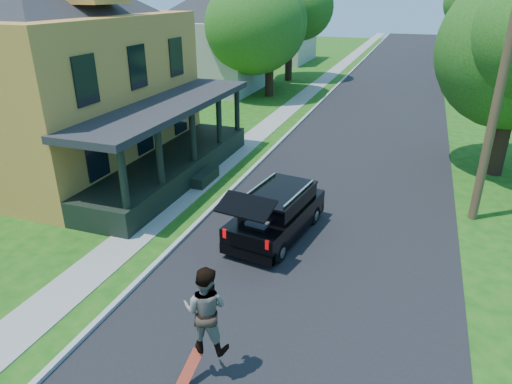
% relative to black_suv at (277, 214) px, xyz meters
% --- Properties ---
extents(ground, '(140.00, 140.00, 0.00)m').
position_rel_black_suv_xyz_m(ground, '(1.40, -2.84, -0.77)').
color(ground, '#134B0F').
rests_on(ground, ground).
extents(street, '(8.00, 120.00, 0.02)m').
position_rel_black_suv_xyz_m(street, '(1.40, 17.16, -0.77)').
color(street, black).
rests_on(street, ground).
extents(curb, '(0.15, 120.00, 0.12)m').
position_rel_black_suv_xyz_m(curb, '(-2.65, 17.16, -0.77)').
color(curb, '#A0A09B').
rests_on(curb, ground).
extents(sidewalk, '(1.30, 120.00, 0.03)m').
position_rel_black_suv_xyz_m(sidewalk, '(-4.20, 17.16, -0.77)').
color(sidewalk, '#96978E').
rests_on(sidewalk, ground).
extents(front_walk, '(6.50, 1.20, 0.03)m').
position_rel_black_suv_xyz_m(front_walk, '(-8.10, 3.16, -0.77)').
color(front_walk, '#96978E').
rests_on(front_walk, ground).
extents(main_house, '(15.56, 15.56, 10.10)m').
position_rel_black_suv_xyz_m(main_house, '(-11.40, 3.15, 4.15)').
color(main_house, '#D38B3E').
rests_on(main_house, ground).
extents(neighbor_house_mid, '(12.78, 12.78, 8.30)m').
position_rel_black_suv_xyz_m(neighbor_house_mid, '(-12.10, 21.16, 3.42)').
color(neighbor_house_mid, '#B6B3A1').
rests_on(neighbor_house_mid, ground).
extents(neighbor_house_far, '(12.78, 12.78, 8.30)m').
position_rel_black_suv_xyz_m(neighbor_house_far, '(-12.10, 37.16, 3.42)').
color(neighbor_house_far, '#B6B3A1').
rests_on(neighbor_house_far, ground).
extents(black_suv, '(2.23, 4.51, 2.01)m').
position_rel_black_suv_xyz_m(black_suv, '(0.00, 0.00, 0.00)').
color(black_suv, black).
rests_on(black_suv, ground).
extents(skateboarder, '(0.95, 0.78, 1.81)m').
position_rel_black_suv_xyz_m(skateboarder, '(0.40, -5.84, 0.81)').
color(skateboarder, black).
rests_on(skateboarder, ground).
extents(skateboard, '(0.38, 0.65, 0.69)m').
position_rel_black_suv_xyz_m(skateboard, '(0.16, -6.22, -0.46)').
color(skateboard, '#B7290F').
rests_on(skateboard, ground).
extents(tree_left_mid, '(6.73, 6.69, 9.16)m').
position_rel_black_suv_xyz_m(tree_left_mid, '(-6.70, 19.66, 4.90)').
color(tree_left_mid, black).
rests_on(tree_left_mid, ground).
extents(tree_left_far, '(5.88, 5.71, 9.35)m').
position_rel_black_suv_xyz_m(tree_left_far, '(-7.14, 26.27, 5.49)').
color(tree_left_far, black).
rests_on(tree_left_far, ground).
extents(tree_right_mid, '(6.40, 6.51, 8.53)m').
position_rel_black_suv_xyz_m(tree_right_mid, '(8.81, 25.00, 4.79)').
color(tree_right_mid, black).
rests_on(tree_right_mid, ground).
extents(tree_right_far, '(7.45, 7.19, 9.41)m').
position_rel_black_suv_xyz_m(tree_right_far, '(7.86, 44.04, 5.35)').
color(tree_right_far, black).
rests_on(tree_right_far, ground).
extents(utility_pole_near, '(1.73, 0.29, 9.37)m').
position_rel_black_suv_xyz_m(utility_pole_near, '(5.90, 3.37, 4.07)').
color(utility_pole_near, '#503D25').
rests_on(utility_pole_near, ground).
extents(utility_pole_far, '(1.56, 0.54, 8.69)m').
position_rel_black_suv_xyz_m(utility_pole_far, '(7.66, 32.71, 3.72)').
color(utility_pole_far, '#503D25').
rests_on(utility_pole_far, ground).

